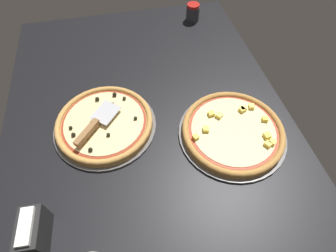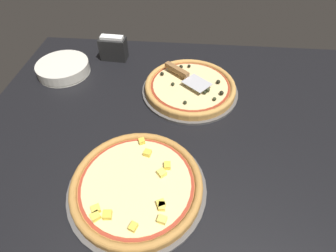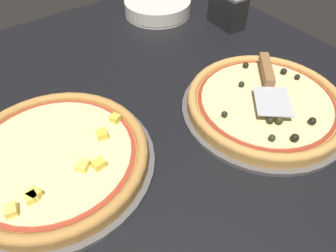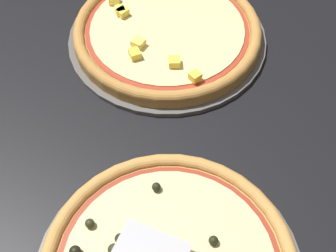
{
  "view_description": "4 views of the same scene",
  "coord_description": "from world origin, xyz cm",
  "px_view_note": "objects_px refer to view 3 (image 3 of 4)",
  "views": [
    {
      "loc": [
        64.16,
        -5.93,
        82.06
      ],
      "look_at": [
        8.03,
        6.41,
        3.0
      ],
      "focal_mm": 28.0,
      "sensor_mm": 36.0,
      "label": 1
    },
    {
      "loc": [
        2.62,
        68.18,
        68.25
      ],
      "look_at": [
        8.03,
        6.41,
        3.0
      ],
      "focal_mm": 28.0,
      "sensor_mm": 36.0,
      "label": 2
    },
    {
      "loc": [
        -32.06,
        35.82,
        52.85
      ],
      "look_at": [
        8.03,
        6.41,
        3.0
      ],
      "focal_mm": 35.0,
      "sensor_mm": 36.0,
      "label": 3
    },
    {
      "loc": [
        -5.74,
        -38.52,
        67.14
      ],
      "look_at": [
        8.03,
        6.41,
        3.0
      ],
      "focal_mm": 50.0,
      "sensor_mm": 36.0,
      "label": 4
    }
  ],
  "objects_px": {
    "pizza_front": "(265,102)",
    "plate_stack": "(158,7)",
    "serving_spatula": "(268,77)",
    "pizza_back": "(53,156)",
    "napkin_holder": "(228,9)"
  },
  "relations": [
    {
      "from": "pizza_back",
      "to": "plate_stack",
      "type": "distance_m",
      "value": 0.69
    },
    {
      "from": "plate_stack",
      "to": "napkin_holder",
      "type": "bearing_deg",
      "value": -145.4
    },
    {
      "from": "pizza_back",
      "to": "serving_spatula",
      "type": "xyz_separation_m",
      "value": [
        -0.1,
        -0.5,
        0.04
      ]
    },
    {
      "from": "napkin_holder",
      "to": "plate_stack",
      "type": "bearing_deg",
      "value": 34.6
    },
    {
      "from": "pizza_front",
      "to": "pizza_back",
      "type": "height_order",
      "value": "pizza_front"
    },
    {
      "from": "napkin_holder",
      "to": "serving_spatula",
      "type": "bearing_deg",
      "value": 151.18
    },
    {
      "from": "pizza_front",
      "to": "serving_spatula",
      "type": "xyz_separation_m",
      "value": [
        0.04,
        -0.04,
        0.03
      ]
    },
    {
      "from": "pizza_back",
      "to": "plate_stack",
      "type": "height_order",
      "value": "same"
    },
    {
      "from": "serving_spatula",
      "to": "plate_stack",
      "type": "height_order",
      "value": "serving_spatula"
    },
    {
      "from": "pizza_front",
      "to": "plate_stack",
      "type": "xyz_separation_m",
      "value": [
        0.56,
        -0.08,
        -0.0
      ]
    },
    {
      "from": "pizza_front",
      "to": "napkin_holder",
      "type": "distance_m",
      "value": 0.42
    },
    {
      "from": "pizza_front",
      "to": "napkin_holder",
      "type": "bearing_deg",
      "value": -31.15
    },
    {
      "from": "plate_stack",
      "to": "serving_spatula",
      "type": "bearing_deg",
      "value": 175.22
    },
    {
      "from": "pizza_front",
      "to": "plate_stack",
      "type": "distance_m",
      "value": 0.57
    },
    {
      "from": "serving_spatula",
      "to": "plate_stack",
      "type": "distance_m",
      "value": 0.53
    }
  ]
}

